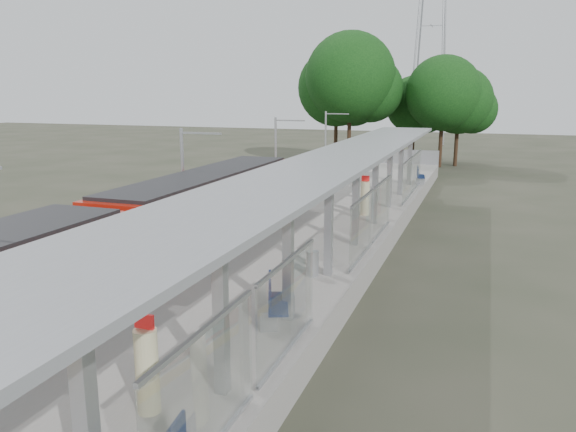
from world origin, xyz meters
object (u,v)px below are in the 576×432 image
object	(u,v)px
info_pillar_near	(147,370)
train	(103,251)
bench_far	(419,175)
bench_mid	(274,300)
info_pillar_far	(365,198)
litter_bin	(312,263)

from	to	relation	value
info_pillar_near	train	bearing A→B (deg)	131.84
train	bench_far	size ratio (longest dim) A/B	16.64
bench_mid	bench_far	size ratio (longest dim) A/B	1.06
bench_far	info_pillar_far	xyz separation A→B (m)	(-1.39, -10.97, 0.28)
info_pillar_near	bench_far	bearing A→B (deg)	85.81
train	bench_mid	size ratio (longest dim) A/B	15.64
bench_far	info_pillar_near	size ratio (longest dim) A/B	0.83
bench_mid	bench_far	world-z (taller)	bench_mid
info_pillar_near	bench_mid	bearing A→B (deg)	80.40
litter_bin	bench_far	bearing A→B (deg)	87.10
info_pillar_far	litter_bin	xyz separation A→B (m)	(0.33, -9.92, -0.43)
bench_far	bench_mid	bearing A→B (deg)	-100.45
train	bench_mid	bearing A→B (deg)	-9.62
info_pillar_near	litter_bin	distance (m)	8.85
train	litter_bin	world-z (taller)	train
bench_far	litter_bin	xyz separation A→B (m)	(-1.06, -20.89, -0.15)
info_pillar_far	info_pillar_near	bearing A→B (deg)	-98.96
info_pillar_far	litter_bin	size ratio (longest dim) A/B	2.33
train	bench_far	distance (m)	24.86
bench_far	info_pillar_near	xyz separation A→B (m)	(-1.62, -29.71, 0.28)
bench_mid	litter_bin	xyz separation A→B (m)	(-0.16, 3.98, -0.19)
bench_mid	info_pillar_near	bearing A→B (deg)	-119.96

